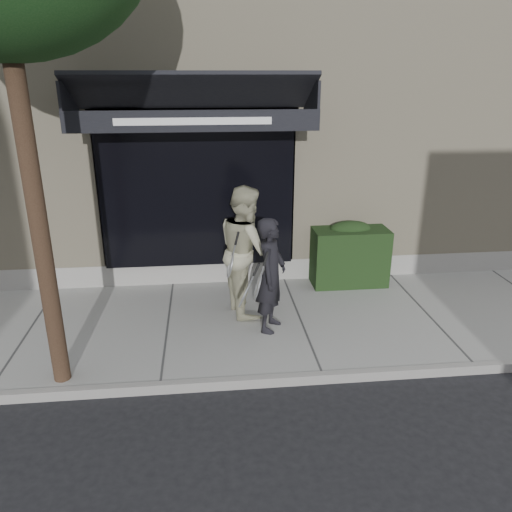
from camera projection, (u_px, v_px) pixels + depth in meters
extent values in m
plane|color=black|center=(299.00, 324.00, 7.70)|extent=(80.00, 80.00, 0.00)
cube|color=gray|center=(299.00, 320.00, 7.68)|extent=(20.00, 3.00, 0.12)
cube|color=gray|center=(322.00, 377.00, 6.23)|extent=(20.00, 0.10, 0.14)
cube|color=#C5B796|center=(262.00, 114.00, 11.41)|extent=(14.00, 7.00, 5.50)
cube|color=gray|center=(283.00, 268.00, 9.20)|extent=(14.02, 0.42, 0.50)
cube|color=black|center=(197.00, 190.00, 8.37)|extent=(3.20, 0.30, 2.60)
cube|color=gray|center=(102.00, 190.00, 8.35)|extent=(0.08, 0.40, 2.60)
cube|color=gray|center=(290.00, 186.00, 8.67)|extent=(0.08, 0.40, 2.60)
cube|color=gray|center=(194.00, 106.00, 8.05)|extent=(3.36, 0.40, 0.12)
cube|color=black|center=(193.00, 91.00, 7.31)|extent=(3.60, 1.03, 0.55)
cube|color=black|center=(193.00, 121.00, 6.97)|extent=(3.60, 0.05, 0.30)
cube|color=white|center=(193.00, 121.00, 6.95)|extent=(2.20, 0.01, 0.10)
cube|color=black|center=(68.00, 97.00, 7.16)|extent=(0.04, 1.00, 0.45)
cube|color=black|center=(312.00, 96.00, 7.51)|extent=(0.04, 1.00, 0.45)
cube|color=black|center=(349.00, 256.00, 8.76)|extent=(1.30, 0.70, 1.00)
ellipsoid|color=black|center=(351.00, 229.00, 8.59)|extent=(0.71, 0.38, 0.27)
cylinder|color=black|center=(34.00, 197.00, 5.34)|extent=(0.20, 0.20, 4.80)
imported|color=black|center=(271.00, 275.00, 7.05)|extent=(0.61, 0.72, 1.67)
torus|color=silver|center=(258.00, 287.00, 6.79)|extent=(0.13, 0.31, 0.30)
cylinder|color=silver|center=(258.00, 287.00, 6.79)|extent=(0.10, 0.28, 0.26)
cylinder|color=silver|center=(258.00, 287.00, 6.79)|extent=(0.18, 0.04, 0.07)
cylinder|color=black|center=(258.00, 287.00, 6.79)|extent=(0.20, 0.05, 0.08)
torus|color=silver|center=(245.00, 295.00, 6.75)|extent=(0.23, 0.33, 0.29)
cylinder|color=silver|center=(245.00, 295.00, 6.75)|extent=(0.19, 0.29, 0.25)
cylinder|color=silver|center=(245.00, 295.00, 6.75)|extent=(0.17, 0.07, 0.09)
cylinder|color=black|center=(245.00, 295.00, 6.75)|extent=(0.20, 0.09, 0.11)
imported|color=#AEAB8B|center=(246.00, 250.00, 7.55)|extent=(0.93, 1.10, 1.99)
torus|color=silver|center=(230.00, 265.00, 7.23)|extent=(0.11, 0.31, 0.30)
cylinder|color=silver|center=(230.00, 265.00, 7.23)|extent=(0.08, 0.27, 0.26)
cylinder|color=silver|center=(230.00, 265.00, 7.23)|extent=(0.18, 0.03, 0.06)
cylinder|color=black|center=(230.00, 265.00, 7.23)|extent=(0.20, 0.04, 0.08)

